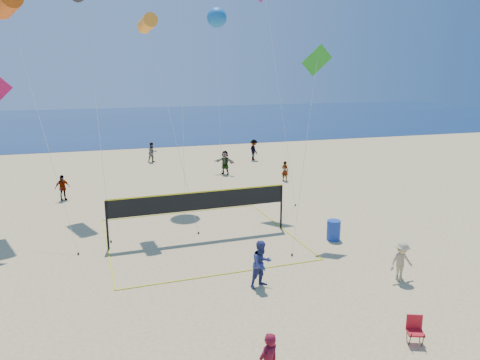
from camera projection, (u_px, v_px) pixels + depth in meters
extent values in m
cube|color=#10274F|center=(126.00, 122.00, 71.03)|extent=(140.00, 50.00, 0.03)
imported|color=navy|center=(262.00, 264.00, 17.60)|extent=(1.07, 0.95, 1.83)
imported|color=tan|center=(401.00, 261.00, 18.14)|extent=(1.07, 0.69, 1.58)
imported|color=gray|center=(62.00, 188.00, 29.08)|extent=(1.03, 0.79, 1.62)
imported|color=gray|center=(225.00, 163.00, 36.13)|extent=(1.66, 1.55, 1.86)
imported|color=gray|center=(285.00, 171.00, 34.13)|extent=(0.62, 0.63, 1.46)
imported|color=gray|center=(152.00, 152.00, 40.74)|extent=(1.01, 0.89, 1.73)
imported|color=gray|center=(254.00, 150.00, 41.70)|extent=(0.78, 1.24, 1.84)
cube|color=red|center=(415.00, 333.00, 14.00)|extent=(0.60, 0.57, 0.05)
cube|color=red|center=(414.00, 322.00, 14.13)|extent=(0.45, 0.21, 0.47)
cylinder|color=black|center=(410.00, 341.00, 13.89)|extent=(0.11, 0.23, 0.61)
cylinder|color=black|center=(407.00, 334.00, 14.23)|extent=(0.11, 0.23, 0.61)
cylinder|color=black|center=(423.00, 341.00, 13.86)|extent=(0.11, 0.23, 0.61)
cylinder|color=black|center=(420.00, 335.00, 14.19)|extent=(0.11, 0.23, 0.61)
cylinder|color=#18399F|center=(334.00, 230.00, 22.50)|extent=(0.83, 0.83, 0.97)
cylinder|color=black|center=(107.00, 225.00, 21.17)|extent=(0.10, 0.10, 2.30)
cylinder|color=black|center=(281.00, 207.00, 23.92)|extent=(0.10, 0.10, 2.30)
cube|color=black|center=(199.00, 201.00, 22.38)|extent=(8.61, 0.41, 0.86)
cube|color=yellow|center=(199.00, 192.00, 22.27)|extent=(8.61, 0.42, 0.06)
cube|color=yellow|center=(226.00, 274.00, 18.86)|extent=(8.82, 0.45, 0.02)
cube|color=yellow|center=(181.00, 213.00, 26.77)|extent=(8.82, 0.45, 0.02)
cylinder|color=#E0520C|center=(6.00, 3.00, 23.17)|extent=(1.95, 2.80, 1.41)
cylinder|color=silver|center=(40.00, 122.00, 21.97)|extent=(2.76, 6.23, 11.17)
cylinder|color=black|center=(78.00, 254.00, 20.77)|extent=(0.08, 0.08, 0.10)
cylinder|color=silver|center=(96.00, 106.00, 24.08)|extent=(0.52, 7.25, 12.28)
cylinder|color=black|center=(111.00, 242.00, 22.23)|extent=(0.08, 0.08, 0.10)
cylinder|color=orange|center=(147.00, 23.00, 23.21)|extent=(0.92, 1.76, 0.92)
cylinder|color=silver|center=(173.00, 128.00, 23.29)|extent=(1.80, 2.96, 10.20)
cylinder|color=black|center=(199.00, 233.00, 23.37)|extent=(0.08, 0.08, 0.10)
cube|color=green|center=(317.00, 60.00, 22.02)|extent=(1.51, 0.27, 1.50)
cylinder|color=silver|center=(305.00, 154.00, 21.34)|extent=(2.27, 2.94, 8.40)
cylinder|color=black|center=(292.00, 255.00, 20.65)|extent=(0.08, 0.08, 0.10)
cylinder|color=silver|center=(280.00, 98.00, 27.46)|extent=(1.40, 2.30, 12.66)
cylinder|color=black|center=(295.00, 205.00, 28.09)|extent=(0.08, 0.08, 0.10)
cylinder|color=silver|center=(182.00, 92.00, 27.56)|extent=(0.66, 3.72, 13.28)
cylinder|color=black|center=(185.00, 209.00, 27.31)|extent=(0.08, 0.08, 0.10)
sphere|color=#1666B7|center=(217.00, 18.00, 30.44)|extent=(1.68, 1.68, 1.28)
cylinder|color=silver|center=(219.00, 106.00, 30.58)|extent=(0.41, 2.43, 11.21)
cylinder|color=black|center=(222.00, 193.00, 30.73)|extent=(0.08, 0.08, 0.10)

